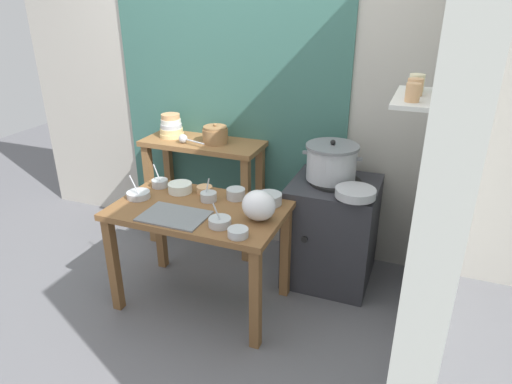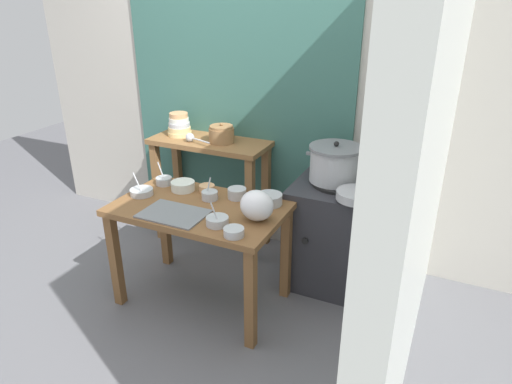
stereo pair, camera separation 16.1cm
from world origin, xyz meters
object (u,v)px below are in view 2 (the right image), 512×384
Objects in this scene: steamer_pot at (335,163)px; prep_table at (200,221)px; stove_block at (335,233)px; plastic_bag at (257,205)px; prep_bowl_8 at (234,232)px; prep_bowl_7 at (210,195)px; prep_bowl_2 at (217,221)px; prep_bowl_0 at (237,193)px; bowl_stack_enamel at (179,125)px; wide_pan at (357,195)px; prep_bowl_4 at (183,185)px; ladle at (191,138)px; back_shelf_table at (210,166)px; clay_pot at (222,134)px; prep_bowl_6 at (269,199)px; prep_bowl_5 at (207,188)px; serving_tray at (174,214)px; prep_bowl_3 at (141,191)px; prep_bowl_1 at (164,180)px.

prep_table is at bearing -137.64° from steamer_pot.
plastic_bag is (-0.32, -0.64, 0.43)m from stove_block.
plastic_bag is 0.25m from prep_bowl_8.
prep_bowl_7 is at bearing 161.53° from plastic_bag.
prep_bowl_2 is at bearing -139.12° from plastic_bag.
steamer_pot reaches higher than prep_bowl_2.
prep_bowl_0 is (0.17, 0.21, 0.15)m from prep_table.
bowl_stack_enamel is 1.01m from prep_bowl_0.
wide_pan is 1.58× the size of prep_bowl_4.
stove_block is at bearing -1.54° from ladle.
prep_bowl_2 is at bearing -57.49° from back_shelf_table.
clay_pot reaches higher than prep_bowl_6.
back_shelf_table is 1.23× the size of stove_block.
ladle reaches higher than prep_bowl_7.
prep_bowl_6 is at bearing 28.67° from prep_table.
prep_bowl_5 is at bearing 154.00° from plastic_bag.
prep_bowl_5 is at bearing -169.91° from wide_pan.
serving_tray is at bearing -90.99° from prep_bowl_5.
ladle is 2.31× the size of prep_bowl_5.
bowl_stack_enamel reaches higher than back_shelf_table.
prep_bowl_3 is at bearing -151.93° from stove_block.
prep_table is 0.48m from prep_bowl_1.
stove_block is at bearing 28.07° from prep_bowl_3.
steamer_pot reaches higher than stove_block.
prep_table is 0.83m from back_shelf_table.
bowl_stack_enamel reaches higher than prep_bowl_8.
wide_pan is at bearing 13.75° from prep_bowl_0.
stove_block is at bearing 43.97° from serving_tray.
bowl_stack_enamel reaches higher than prep_bowl_0.
plastic_bag reaches higher than prep_bowl_2.
bowl_stack_enamel reaches higher than steamer_pot.
prep_bowl_0 is 1.05× the size of prep_bowl_8.
bowl_stack_enamel reaches higher than prep_bowl_1.
prep_bowl_0 is at bearing 57.62° from serving_tray.
prep_bowl_6 is at bearing 39.20° from serving_tray.
steamer_pot reaches higher than prep_bowl_3.
prep_table is at bearing -64.68° from back_shelf_table.
prep_bowl_7 reaches higher than prep_bowl_4.
prep_bowl_5 is 0.74× the size of prep_bowl_7.
clay_pot is at bearing 107.83° from prep_bowl_5.
prep_bowl_7 is at bearing -51.21° from prep_bowl_5.
clay_pot is 1.02m from plastic_bag.
prep_bowl_2 is 0.93× the size of prep_bowl_3.
plastic_bag is (0.49, 0.15, 0.09)m from serving_tray.
prep_bowl_0 is 0.78× the size of prep_bowl_3.
bowl_stack_enamel is at bearing 152.12° from prep_bowl_6.
prep_bowl_3 is (-1.14, -0.65, -0.16)m from steamer_pot.
bowl_stack_enamel is at bearing 166.62° from wide_pan.
stove_block is 0.65m from prep_bowl_6.
prep_bowl_1 is at bearing -107.38° from clay_pot.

